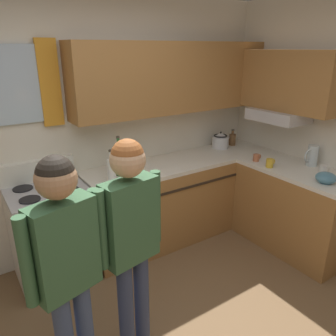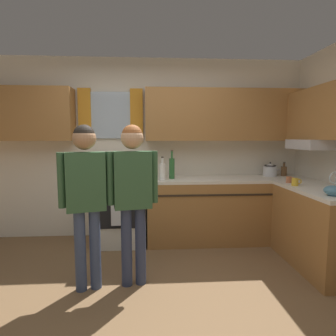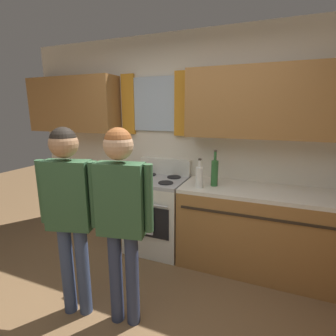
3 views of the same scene
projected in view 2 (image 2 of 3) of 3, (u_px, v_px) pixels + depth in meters
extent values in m
plane|color=brown|center=(143.00, 306.00, 2.49)|extent=(12.00, 12.00, 0.00)
cube|color=silver|center=(145.00, 149.00, 4.23)|extent=(4.60, 0.10, 2.60)
cube|color=silver|center=(111.00, 115.00, 4.08)|extent=(0.56, 0.03, 0.66)
cube|color=orange|center=(85.00, 115.00, 4.04)|extent=(0.18, 0.04, 0.76)
cube|color=orange|center=(137.00, 115.00, 4.09)|extent=(0.18, 0.04, 0.76)
cube|color=#9E6B38|center=(24.00, 114.00, 3.86)|extent=(1.32, 0.32, 0.72)
cube|color=#9E6B38|center=(226.00, 115.00, 4.04)|extent=(2.29, 0.32, 0.72)
cube|color=#9E6B38|center=(318.00, 114.00, 3.50)|extent=(0.32, 1.26, 0.62)
cube|color=#B7B7BC|center=(312.00, 144.00, 3.51)|extent=(0.40, 0.60, 0.12)
cube|color=#9E6B38|center=(227.00, 210.00, 4.04)|extent=(2.27, 0.62, 0.86)
cube|color=silver|center=(228.00, 179.00, 3.99)|extent=(2.27, 0.62, 0.04)
cube|color=#9E6B38|center=(321.00, 230.00, 3.20)|extent=(0.62, 1.19, 0.86)
cube|color=silver|center=(323.00, 191.00, 3.15)|extent=(0.62, 1.19, 0.04)
cube|color=#2D2319|center=(234.00, 195.00, 3.70)|extent=(2.15, 0.01, 0.02)
cube|color=silver|center=(122.00, 212.00, 3.95)|extent=(0.67, 0.62, 0.86)
cube|color=black|center=(119.00, 215.00, 3.63)|extent=(0.55, 0.01, 0.36)
cylinder|color=#ADADB2|center=(119.00, 198.00, 3.58)|extent=(0.55, 0.02, 0.02)
cube|color=#ADADB2|center=(121.00, 180.00, 3.90)|extent=(0.67, 0.62, 0.04)
cube|color=silver|center=(123.00, 169.00, 4.15)|extent=(0.67, 0.08, 0.20)
cylinder|color=black|center=(107.00, 180.00, 3.75)|extent=(0.17, 0.17, 0.01)
cylinder|color=black|center=(133.00, 180.00, 3.77)|extent=(0.17, 0.17, 0.01)
cylinder|color=black|center=(110.00, 177.00, 4.02)|extent=(0.17, 0.17, 0.01)
cylinder|color=black|center=(134.00, 177.00, 4.04)|extent=(0.17, 0.17, 0.01)
cube|color=silver|center=(119.00, 213.00, 3.59)|extent=(0.20, 0.02, 0.34)
cylinder|color=white|center=(162.00, 172.00, 3.77)|extent=(0.08, 0.08, 0.22)
cylinder|color=white|center=(162.00, 161.00, 3.75)|extent=(0.03, 0.03, 0.08)
cylinder|color=#3F382D|center=(162.00, 157.00, 3.75)|extent=(0.03, 0.03, 0.02)
cylinder|color=brown|center=(284.00, 171.00, 4.18)|extent=(0.08, 0.08, 0.14)
cylinder|color=brown|center=(284.00, 165.00, 4.17)|extent=(0.03, 0.03, 0.05)
cylinder|color=#3F382D|center=(284.00, 163.00, 4.17)|extent=(0.04, 0.04, 0.02)
cylinder|color=#2D6633|center=(172.00, 169.00, 3.89)|extent=(0.08, 0.08, 0.28)
cylinder|color=#2D6633|center=(172.00, 155.00, 3.87)|extent=(0.03, 0.03, 0.10)
cylinder|color=#3F382D|center=(172.00, 151.00, 3.87)|extent=(0.03, 0.03, 0.02)
cylinder|color=#B76642|center=(289.00, 180.00, 3.56)|extent=(0.07, 0.07, 0.08)
torus|color=#B76642|center=(292.00, 179.00, 3.56)|extent=(0.06, 0.01, 0.06)
cylinder|color=gold|center=(295.00, 182.00, 3.34)|extent=(0.08, 0.08, 0.09)
torus|color=gold|center=(299.00, 181.00, 3.35)|extent=(0.06, 0.01, 0.06)
cylinder|color=silver|center=(270.00, 171.00, 4.16)|extent=(0.20, 0.20, 0.14)
cone|color=silver|center=(270.00, 165.00, 4.15)|extent=(0.18, 0.18, 0.05)
sphere|color=black|center=(270.00, 163.00, 4.14)|extent=(0.02, 0.02, 0.02)
cone|color=silver|center=(279.00, 169.00, 4.16)|extent=(0.09, 0.04, 0.07)
torus|color=black|center=(270.00, 166.00, 4.15)|extent=(0.17, 0.17, 0.02)
torus|color=silver|center=(335.00, 178.00, 3.15)|extent=(0.14, 0.02, 0.14)
cylinder|color=teal|center=(334.00, 194.00, 2.78)|extent=(0.10, 0.10, 0.03)
ellipsoid|color=teal|center=(334.00, 191.00, 2.78)|extent=(0.19, 0.19, 0.10)
cylinder|color=#38476B|center=(95.00, 249.00, 2.74)|extent=(0.11, 0.11, 0.78)
cylinder|color=#38476B|center=(80.00, 251.00, 2.70)|extent=(0.11, 0.11, 0.78)
cube|color=#335938|center=(86.00, 182.00, 2.65)|extent=(0.39, 0.24, 0.55)
cylinder|color=#335938|center=(109.00, 178.00, 2.72)|extent=(0.07, 0.07, 0.51)
cylinder|color=#335938|center=(61.00, 180.00, 2.58)|extent=(0.07, 0.07, 0.51)
sphere|color=#A87A56|center=(84.00, 138.00, 2.61)|extent=(0.21, 0.21, 0.21)
sphere|color=black|center=(84.00, 135.00, 2.60)|extent=(0.20, 0.20, 0.20)
cylinder|color=#2D3856|center=(141.00, 246.00, 2.83)|extent=(0.11, 0.11, 0.78)
cylinder|color=#2D3856|center=(127.00, 247.00, 2.80)|extent=(0.11, 0.11, 0.78)
cube|color=#335938|center=(133.00, 180.00, 2.74)|extent=(0.38, 0.22, 0.55)
cylinder|color=#335938|center=(154.00, 177.00, 2.79)|extent=(0.07, 0.07, 0.51)
cylinder|color=#335938|center=(110.00, 178.00, 2.69)|extent=(0.07, 0.07, 0.51)
sphere|color=tan|center=(132.00, 138.00, 2.70)|extent=(0.22, 0.22, 0.22)
sphere|color=brown|center=(132.00, 135.00, 2.69)|extent=(0.20, 0.20, 0.20)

